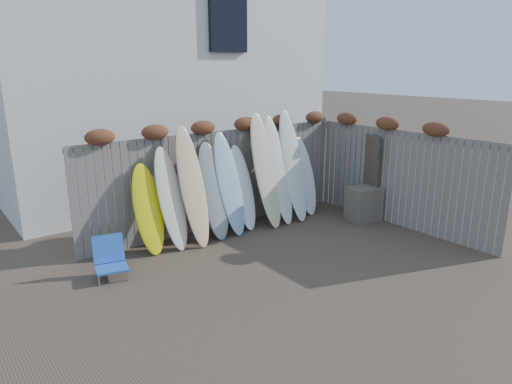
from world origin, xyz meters
TOP-DOWN VIEW (x-y plane):
  - ground at (0.00, 0.00)m, footprint 80.00×80.00m
  - back_fence at (0.06, 2.39)m, footprint 6.05×0.28m
  - right_fence at (2.99, 0.25)m, footprint 0.28×4.40m
  - house at (0.50, 6.50)m, footprint 8.50×5.50m
  - beach_chair at (-2.71, 1.49)m, footprint 0.58×0.61m
  - wooden_crate at (2.64, 0.83)m, footprint 0.71×0.63m
  - lattice_panel at (3.04, 1.24)m, footprint 0.46×1.17m
  - surfboard_0 at (-1.78, 2.03)m, footprint 0.53×0.59m
  - surfboard_1 at (-1.35, 1.98)m, footprint 0.56×0.71m
  - surfboard_2 at (-0.93, 1.92)m, footprint 0.50×0.78m
  - surfboard_3 at (-0.44, 1.97)m, footprint 0.57×0.68m
  - surfboard_4 at (-0.07, 1.98)m, footprint 0.59×0.75m
  - surfboard_5 at (0.30, 2.04)m, footprint 0.51×0.64m
  - surfboard_6 at (0.81, 1.92)m, footprint 0.54×0.82m
  - surfboard_7 at (1.14, 1.91)m, footprint 0.50×0.80m
  - surfboard_8 at (1.54, 1.90)m, footprint 0.57×0.86m
  - surfboard_9 at (1.99, 2.00)m, footprint 0.53×0.62m

SIDE VIEW (x-z plane):
  - ground at x=0.00m, z-range 0.00..0.00m
  - beach_chair at x=-2.71m, z-range -0.02..0.62m
  - wooden_crate at x=2.64m, z-range 0.00..0.74m
  - surfboard_0 at x=-1.78m, z-range 0.00..1.60m
  - surfboard_5 at x=0.30m, z-range 0.00..1.71m
  - surfboard_9 at x=1.99m, z-range 0.00..1.72m
  - lattice_panel at x=3.04m, z-range 0.00..1.84m
  - surfboard_3 at x=-0.44m, z-range 0.00..1.85m
  - surfboard_1 at x=-1.35m, z-range 0.00..1.86m
  - surfboard_4 at x=-0.07m, z-range 0.00..2.01m
  - surfboard_2 at x=-0.93m, z-range 0.00..2.21m
  - surfboard_7 at x=1.14m, z-range 0.00..2.25m
  - right_fence at x=2.99m, z-range 0.02..2.26m
  - surfboard_6 at x=0.81m, z-range 0.00..2.33m
  - surfboard_8 at x=1.54m, z-range 0.00..2.35m
  - back_fence at x=0.06m, z-range 0.06..2.30m
  - house at x=0.50m, z-range 0.04..6.36m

